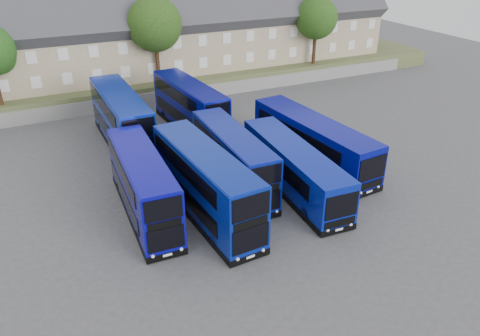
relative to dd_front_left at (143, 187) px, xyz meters
The scene contains 14 objects.
ground 6.87m from the dd_front_left, 26.14° to the right, with size 120.00×120.00×0.00m, color #46474B.
retaining_wall 21.97m from the dd_front_left, 74.50° to the left, with size 70.00×0.40×1.50m, color slate.
earth_bank 31.69m from the dd_front_left, 79.34° to the left, with size 80.00×20.00×2.00m, color brown.
terrace_row 28.88m from the dd_front_left, 71.91° to the left, with size 60.00×10.40×11.20m.
dd_front_left is the anchor object (origin of this frame).
dd_front_mid 4.13m from the dd_front_left, 26.31° to the right, with size 3.47×11.88×4.66m.
dd_front_right 7.08m from the dd_front_left, ahead, with size 2.71×10.82×4.27m.
dd_rear_left 11.87m from the dd_front_left, 83.73° to the left, with size 2.96×12.24×4.85m.
dd_rear_right 15.05m from the dd_front_left, 58.20° to the left, with size 3.62×11.62×4.55m.
coach_east_a 10.82m from the dd_front_left, ahead, with size 3.33×12.62×3.41m.
coach_east_b 14.73m from the dd_front_left, ahead, with size 3.99×13.55×3.65m.
tree_mid 24.81m from the dd_front_left, 70.59° to the left, with size 5.76×5.76×9.18m.
tree_east 36.14m from the dd_front_left, 38.43° to the left, with size 5.12×5.12×8.16m.
tree_far 45.19m from the dd_front_left, 40.67° to the left, with size 5.44×5.44×8.67m.
Camera 1 is at (-11.61, -24.06, 17.30)m, focal length 35.00 mm.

